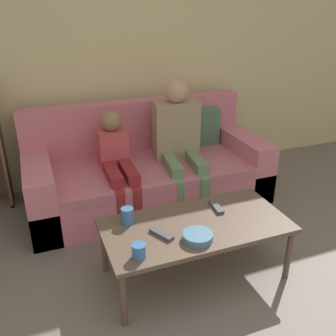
{
  "coord_description": "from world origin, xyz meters",
  "views": [
    {
      "loc": [
        -0.9,
        -0.71,
        1.74
      ],
      "look_at": [
        0.03,
        1.67,
        0.56
      ],
      "focal_mm": 40.0,
      "sensor_mm": 36.0,
      "label": 1
    }
  ],
  "objects": [
    {
      "name": "wall_back",
      "position": [
        0.0,
        2.84,
        1.3
      ],
      "size": [
        12.0,
        0.06,
        2.6
      ],
      "color": "beige",
      "rests_on": "ground_plane"
    },
    {
      "name": "snack_bowl",
      "position": [
        -0.06,
        0.97,
        0.43
      ],
      "size": [
        0.18,
        0.18,
        0.05
      ],
      "color": "teal",
      "rests_on": "coffee_table"
    },
    {
      "name": "tv_remote_0",
      "position": [
        -0.24,
        1.09,
        0.41
      ],
      "size": [
        0.12,
        0.17,
        0.02
      ],
      "rotation": [
        0.0,
        0.0,
        0.47
      ],
      "color": "#47474C",
      "rests_on": "coffee_table"
    },
    {
      "name": "person_adult",
      "position": [
        0.32,
        2.18,
        0.62
      ],
      "size": [
        0.42,
        0.68,
        1.1
      ],
      "rotation": [
        0.0,
        0.0,
        -0.11
      ],
      "color": "#66845B",
      "rests_on": "ground_plane"
    },
    {
      "name": "couch",
      "position": [
        0.05,
        2.27,
        0.27
      ],
      "size": [
        2.11,
        0.95,
        0.86
      ],
      "color": "#D1707F",
      "rests_on": "ground_plane"
    },
    {
      "name": "tv_remote_1",
      "position": [
        0.22,
        1.25,
        0.41
      ],
      "size": [
        0.06,
        0.17,
        0.02
      ],
      "rotation": [
        0.0,
        0.0,
        -0.1
      ],
      "color": "#47474C",
      "rests_on": "coffee_table"
    },
    {
      "name": "person_child",
      "position": [
        -0.26,
        2.13,
        0.49
      ],
      "size": [
        0.25,
        0.65,
        0.88
      ],
      "rotation": [
        0.0,
        0.0,
        -0.02
      ],
      "color": "maroon",
      "rests_on": "ground_plane"
    },
    {
      "name": "coffee_table",
      "position": [
        0.01,
        1.13,
        0.37
      ],
      "size": [
        1.2,
        0.59,
        0.4
      ],
      "color": "brown",
      "rests_on": "ground_plane"
    },
    {
      "name": "cup_near",
      "position": [
        -0.43,
        0.93,
        0.45
      ],
      "size": [
        0.08,
        0.08,
        0.09
      ],
      "color": "#3D70B2",
      "rests_on": "coffee_table"
    },
    {
      "name": "cup_far",
      "position": [
        -0.4,
        1.3,
        0.46
      ],
      "size": [
        0.08,
        0.08,
        0.11
      ],
      "color": "#3D70B2",
      "rests_on": "coffee_table"
    }
  ]
}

